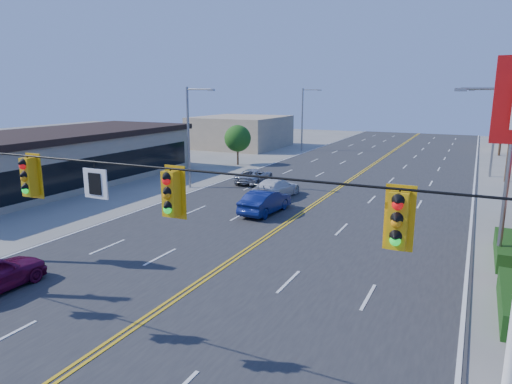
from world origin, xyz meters
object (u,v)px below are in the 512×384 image
at_px(signal_span, 60,200).
at_px(car_white, 276,189).
at_px(car_silver, 254,176).
at_px(car_blue, 265,202).

height_order(signal_span, car_white, signal_span).
relative_size(car_white, car_silver, 1.10).
bearing_deg(car_blue, signal_span, 100.25).
height_order(signal_span, car_silver, signal_span).
height_order(signal_span, car_blue, signal_span).
distance_m(car_blue, car_silver, 9.78).
height_order(car_blue, car_silver, car_blue).
height_order(car_white, car_silver, car_white).
bearing_deg(car_silver, car_blue, 118.69).
relative_size(signal_span, car_blue, 5.38).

